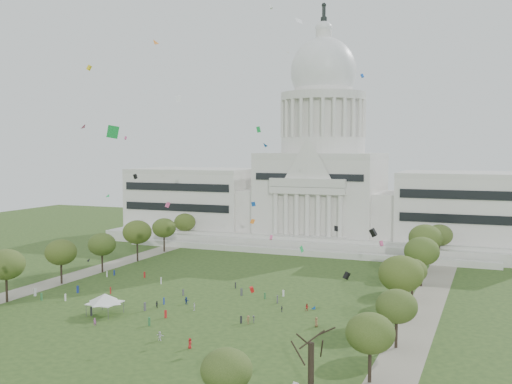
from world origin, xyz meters
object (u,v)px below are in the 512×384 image
(capitol, at_px, (322,185))
(event_tent, at_px, (105,298))
(person_0, at_px, (316,322))
(big_bare_tree, at_px, (311,338))

(capitol, height_order, event_tent, capitol)
(capitol, bearing_deg, event_tent, -97.79)
(capitol, distance_m, event_tent, 119.47)
(event_tent, distance_m, person_0, 46.10)
(capitol, distance_m, big_bare_tree, 147.23)
(event_tent, bearing_deg, big_bare_tree, -24.55)
(event_tent, relative_size, person_0, 4.34)
(person_0, bearing_deg, capitol, 157.44)
(capitol, distance_m, person_0, 114.25)
(big_bare_tree, xyz_separation_m, event_tent, (-54.00, 24.66, -4.98))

